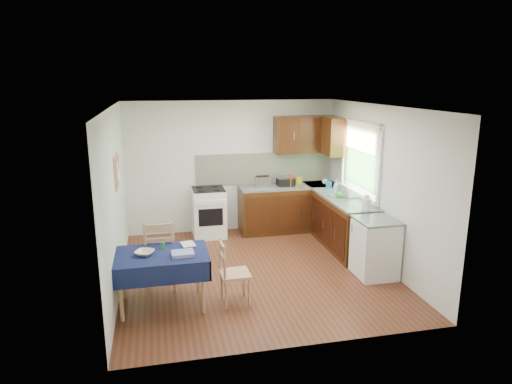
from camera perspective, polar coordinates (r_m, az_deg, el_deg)
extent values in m
plane|color=#502715|center=(7.14, -0.04, -9.85)|extent=(4.20, 4.20, 0.00)
cube|color=white|center=(6.54, -0.04, 10.63)|extent=(4.00, 4.20, 0.02)
cube|color=silver|center=(8.75, -3.02, 3.18)|extent=(4.00, 0.02, 2.50)
cube|color=silver|center=(4.79, 5.43, -5.99)|extent=(4.00, 0.02, 2.50)
cube|color=silver|center=(6.61, -17.23, -0.96)|extent=(0.02, 4.20, 2.50)
cube|color=silver|center=(7.41, 15.24, 0.75)|extent=(0.02, 4.20, 2.50)
cube|color=#321C08|center=(8.88, 4.07, -2.10)|extent=(1.90, 0.60, 0.86)
cube|color=#321C08|center=(8.06, 10.85, -4.00)|extent=(0.60, 1.70, 0.86)
cube|color=slate|center=(8.77, 4.12, 0.72)|extent=(1.90, 0.60, 0.04)
cube|color=slate|center=(7.94, 11.00, -0.90)|extent=(0.60, 1.70, 0.04)
cube|color=slate|center=(8.97, 8.11, 0.92)|extent=(0.60, 0.60, 0.04)
cube|color=white|center=(8.87, 1.15, 3.02)|extent=(2.70, 0.02, 0.60)
cube|color=#321C08|center=(8.82, 6.20, 7.16)|extent=(1.20, 0.35, 0.70)
cube|color=#321C08|center=(8.58, 9.82, 6.85)|extent=(0.35, 0.50, 0.70)
cube|color=white|center=(8.58, -5.91, -2.59)|extent=(0.60, 0.60, 0.90)
cube|color=black|center=(8.46, -5.99, 0.37)|extent=(0.58, 0.58, 0.02)
cube|color=black|center=(8.29, -5.66, -3.17)|extent=(0.44, 0.01, 0.32)
cube|color=#275523|center=(7.97, 12.95, 3.62)|extent=(0.01, 1.40, 0.85)
cube|color=white|center=(7.88, 13.10, 8.27)|extent=(0.04, 1.48, 0.06)
cube|color=white|center=(8.08, 12.64, -0.22)|extent=(0.04, 1.48, 0.06)
cube|color=tan|center=(7.89, 12.92, 6.69)|extent=(0.02, 1.36, 0.44)
cube|color=white|center=(7.04, 14.70, -6.92)|extent=(0.55, 0.58, 0.85)
cube|color=slate|center=(6.90, 14.92, -3.46)|extent=(0.58, 0.60, 0.03)
cube|color=tan|center=(6.82, -17.05, 2.52)|extent=(0.02, 0.62, 0.47)
cube|color=#A46444|center=(6.82, -16.92, 2.53)|extent=(0.01, 0.56, 0.41)
cube|color=white|center=(6.74, -16.89, 2.57)|extent=(0.00, 0.18, 0.24)
cube|color=white|center=(6.96, -16.71, 1.92)|extent=(0.00, 0.15, 0.20)
cube|color=#0D1137|center=(5.98, -11.83, -7.67)|extent=(1.15, 0.77, 0.03)
cube|color=#0D1137|center=(5.66, -11.70, -10.20)|extent=(1.19, 0.02, 0.26)
cube|color=#0D1137|center=(6.39, -11.84, -7.35)|extent=(1.19, 0.02, 0.26)
cube|color=#0D1137|center=(6.05, -17.39, -8.94)|extent=(0.02, 0.81, 0.26)
cube|color=#0D1137|center=(6.05, -6.16, -8.36)|extent=(0.02, 0.81, 0.26)
cylinder|color=tan|center=(5.87, -16.55, -12.26)|extent=(0.05, 0.05, 0.69)
cylinder|color=tan|center=(5.86, -6.65, -11.74)|extent=(0.05, 0.05, 0.69)
cylinder|color=tan|center=(6.42, -16.21, -9.89)|extent=(0.05, 0.05, 0.69)
cylinder|color=tan|center=(6.42, -7.23, -9.43)|extent=(0.05, 0.05, 0.69)
cube|color=tan|center=(6.59, -11.87, -7.71)|extent=(0.46, 0.46, 0.04)
cube|color=tan|center=(6.28, -12.06, -5.17)|extent=(0.41, 0.04, 0.32)
cylinder|color=tan|center=(6.84, -10.21, -8.96)|extent=(0.04, 0.04, 0.48)
cylinder|color=tan|center=(6.85, -13.28, -9.08)|extent=(0.04, 0.04, 0.48)
cylinder|color=tan|center=(6.51, -10.16, -10.19)|extent=(0.04, 0.04, 0.48)
cylinder|color=tan|center=(6.52, -13.41, -10.32)|extent=(0.04, 0.04, 0.48)
cube|color=tan|center=(6.05, -2.64, -10.19)|extent=(0.39, 0.39, 0.04)
cube|color=tan|center=(5.90, -4.23, -7.53)|extent=(0.04, 0.34, 0.27)
cylinder|color=tan|center=(6.03, -0.85, -12.38)|extent=(0.03, 0.03, 0.41)
cylinder|color=tan|center=(6.30, -1.52, -11.19)|extent=(0.03, 0.03, 0.41)
cylinder|color=tan|center=(5.97, -3.78, -12.68)|extent=(0.03, 0.03, 0.41)
cylinder|color=tan|center=(6.25, -4.32, -11.46)|extent=(0.03, 0.03, 0.41)
cube|color=#B2B1B6|center=(8.59, 0.79, 1.30)|extent=(0.29, 0.18, 0.20)
cube|color=black|center=(8.56, 0.79, 2.03)|extent=(0.25, 0.02, 0.02)
cube|color=black|center=(8.71, 3.71, 1.27)|extent=(0.31, 0.27, 0.14)
cube|color=#B2B1B6|center=(8.69, 3.72, 1.87)|extent=(0.31, 0.27, 0.03)
cylinder|color=red|center=(8.62, 4.33, 1.43)|extent=(0.05, 0.05, 0.24)
cube|color=gold|center=(8.87, 5.35, 1.47)|extent=(0.12, 0.10, 0.14)
cube|color=gray|center=(8.04, 10.83, -0.48)|extent=(0.46, 0.35, 0.02)
cylinder|color=white|center=(8.02, 10.86, 0.21)|extent=(0.06, 0.22, 0.22)
cylinder|color=white|center=(7.27, 13.63, -1.50)|extent=(0.15, 0.15, 0.18)
sphere|color=white|center=(7.24, 13.68, -0.65)|extent=(0.09, 0.09, 0.09)
imported|color=white|center=(8.93, 8.60, 1.28)|extent=(0.12, 0.12, 0.09)
imported|color=white|center=(8.13, 10.00, 0.60)|extent=(0.14, 0.14, 0.27)
imported|color=blue|center=(8.59, 9.10, 1.07)|extent=(0.12, 0.12, 0.18)
imported|color=green|center=(7.86, 10.35, -0.21)|extent=(0.14, 0.14, 0.17)
imported|color=beige|center=(5.96, -13.74, -7.40)|extent=(0.31, 0.31, 0.06)
imported|color=white|center=(6.18, -9.26, -6.59)|extent=(0.21, 0.26, 0.02)
cylinder|color=#268E38|center=(6.11, -11.60, -6.57)|extent=(0.05, 0.05, 0.09)
cube|color=#292893|center=(5.85, -9.15, -7.63)|extent=(0.28, 0.23, 0.05)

